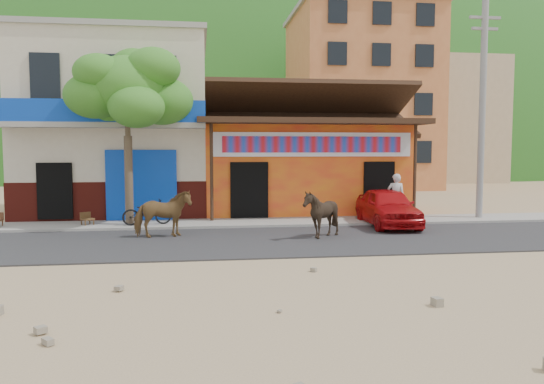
{
  "coord_description": "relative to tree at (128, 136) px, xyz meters",
  "views": [
    {
      "loc": [
        -2.24,
        -12.57,
        2.67
      ],
      "look_at": [
        -0.09,
        3.0,
        1.4
      ],
      "focal_mm": 35.0,
      "sensor_mm": 36.0,
      "label": 1
    }
  ],
  "objects": [
    {
      "name": "utility_pole",
      "position": [
        12.8,
        0.2,
        1.0
      ],
      "size": [
        0.24,
        0.24,
        8.0
      ],
      "primitive_type": "cylinder",
      "color": "gray",
      "rests_on": "sidewalk"
    },
    {
      "name": "road",
      "position": [
        4.6,
        -3.3,
        -3.1
      ],
      "size": [
        60.0,
        5.0,
        0.04
      ],
      "primitive_type": "cube",
      "color": "#28282B",
      "rests_on": "ground"
    },
    {
      "name": "cafe_chair_right",
      "position": [
        -1.4,
        0.08,
        -2.6
      ],
      "size": [
        0.52,
        0.52,
        0.79
      ],
      "primitive_type": null,
      "rotation": [
        0.0,
        0.0,
        0.64
      ],
      "color": "#462E17",
      "rests_on": "sidewalk"
    },
    {
      "name": "apartment_front",
      "position": [
        13.6,
        18.2,
        2.88
      ],
      "size": [
        9.0,
        9.0,
        12.0
      ],
      "primitive_type": "cube",
      "color": "#CC723F",
      "rests_on": "ground"
    },
    {
      "name": "red_car",
      "position": [
        8.77,
        -1.0,
        -2.42
      ],
      "size": [
        1.75,
        3.93,
        1.31
      ],
      "primitive_type": "imported",
      "rotation": [
        0.0,
        0.0,
        -0.05
      ],
      "color": "#B70D10",
      "rests_on": "road"
    },
    {
      "name": "pedestrian",
      "position": [
        9.36,
        -0.22,
        -2.16
      ],
      "size": [
        0.72,
        0.59,
        1.68
      ],
      "primitive_type": "imported",
      "rotation": [
        0.0,
        0.0,
        2.79
      ],
      "color": "silver",
      "rests_on": "sidewalk"
    },
    {
      "name": "hillside",
      "position": [
        4.6,
        64.2,
        8.88
      ],
      "size": [
        100.0,
        40.0,
        24.0
      ],
      "primitive_type": "ellipsoid",
      "color": "#194C14",
      "rests_on": "ground"
    },
    {
      "name": "dance_club",
      "position": [
        6.6,
        4.2,
        -1.32
      ],
      "size": [
        8.0,
        6.0,
        3.6
      ],
      "primitive_type": "cube",
      "color": "orange",
      "rests_on": "ground"
    },
    {
      "name": "scooter",
      "position": [
        0.6,
        -0.19,
        -2.57
      ],
      "size": [
        1.72,
        0.92,
        0.86
      ],
      "primitive_type": "imported",
      "rotation": [
        0.0,
        0.0,
        1.79
      ],
      "color": "black",
      "rests_on": "sidewalk"
    },
    {
      "name": "ground",
      "position": [
        4.6,
        -5.8,
        -3.12
      ],
      "size": [
        120.0,
        120.0,
        0.0
      ],
      "primitive_type": "plane",
      "color": "#9E825B",
      "rests_on": "ground"
    },
    {
      "name": "cow_dark",
      "position": [
        5.93,
        -3.11,
        -2.36
      ],
      "size": [
        1.32,
        1.18,
        1.43
      ],
      "primitive_type": "imported",
      "rotation": [
        0.0,
        0.0,
        -1.59
      ],
      "color": "black",
      "rests_on": "road"
    },
    {
      "name": "sidewalk",
      "position": [
        4.6,
        0.2,
        -3.06
      ],
      "size": [
        60.0,
        2.0,
        0.12
      ],
      "primitive_type": "cube",
      "color": "gray",
      "rests_on": "ground"
    },
    {
      "name": "cafe_building",
      "position": [
        -0.9,
        4.2,
        0.38
      ],
      "size": [
        7.0,
        6.0,
        7.0
      ],
      "primitive_type": "cube",
      "color": "beige",
      "rests_on": "ground"
    },
    {
      "name": "tree",
      "position": [
        0.0,
        0.0,
        0.0
      ],
      "size": [
        3.0,
        3.0,
        6.0
      ],
      "primitive_type": null,
      "color": "#2D721E",
      "rests_on": "sidewalk"
    },
    {
      "name": "apartment_rear",
      "position": [
        22.6,
        24.2,
        1.88
      ],
      "size": [
        8.0,
        8.0,
        10.0
      ],
      "primitive_type": "cube",
      "color": "tan",
      "rests_on": "ground"
    },
    {
      "name": "cow_tan",
      "position": [
        1.27,
        -2.37,
        -2.38
      ],
      "size": [
        1.76,
        1.0,
        1.41
      ],
      "primitive_type": "imported",
      "rotation": [
        0.0,
        0.0,
        1.72
      ],
      "color": "brown",
      "rests_on": "road"
    }
  ]
}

